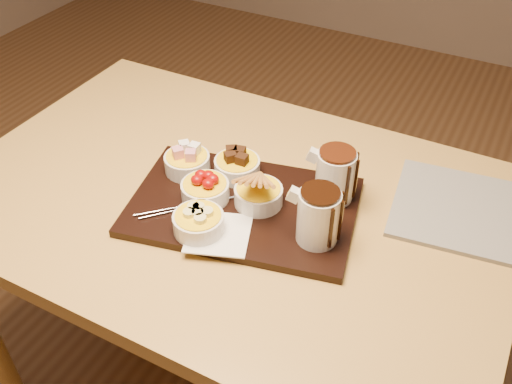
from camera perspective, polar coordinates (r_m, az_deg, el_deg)
The scene contains 12 objects.
dining_table at distance 1.29m, azimuth -2.59°, elevation -3.57°, with size 1.20×0.80×0.75m.
serving_board at distance 1.18m, azimuth -1.29°, elevation -1.47°, with size 0.46×0.30×0.02m, color black.
napkin at distance 1.11m, azimuth -3.76°, elevation -4.15°, with size 0.12×0.12×0.00m, color white.
bowl_marshmallows at distance 1.26m, azimuth -6.88°, elevation 2.88°, with size 0.10×0.10×0.04m, color silver.
bowl_cake at distance 1.24m, azimuth -1.89°, elevation 2.48°, with size 0.10×0.10×0.04m, color silver.
bowl_strawberries at distance 1.18m, azimuth -5.10°, elevation 0.09°, with size 0.10×0.10×0.04m, color silver.
bowl_biscotti at distance 1.16m, azimuth 0.25°, elevation -0.38°, with size 0.10×0.10×0.04m, color silver.
bowl_bananas at distance 1.11m, azimuth -5.76°, elevation -3.11°, with size 0.10×0.10×0.04m, color silver.
pitcher_dark_chocolate at distance 1.07m, azimuth 6.25°, elevation -2.49°, with size 0.08×0.08×0.11m, color silver.
pitcher_milk_chocolate at distance 1.17m, azimuth 7.92°, elevation 1.57°, with size 0.08×0.08×0.11m, color silver.
fondue_skewers at distance 1.18m, azimuth -5.92°, elevation -1.15°, with size 0.26×0.03×0.01m, color silver, non-canonical shape.
newspaper at distance 1.26m, azimuth 20.97°, elevation -1.96°, with size 0.33×0.26×0.01m, color beige.
Camera 1 is at (0.49, -0.80, 1.54)m, focal length 40.00 mm.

